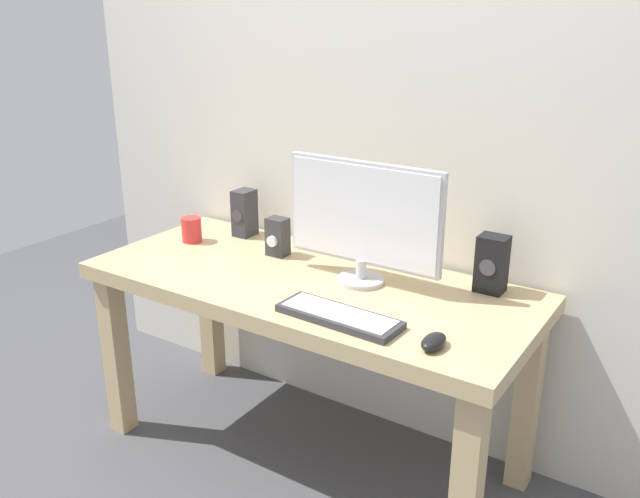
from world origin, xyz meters
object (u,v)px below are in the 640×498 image
desk (308,306)px  coffee_mug (192,230)px  speaker_left (244,213)px  speaker_right (492,264)px  monitor (364,219)px  mouse (434,342)px  keyboard_primary (339,316)px  audio_controller (278,237)px

desk → coffee_mug: 0.63m
desk → speaker_left: size_ratio=8.30×
coffee_mug → speaker_left: bearing=54.0°
speaker_right → monitor: bearing=-158.0°
monitor → coffee_mug: monitor is taller
mouse → speaker_right: 0.47m
keyboard_primary → audio_controller: size_ratio=2.71×
monitor → coffee_mug: bearing=-178.9°
keyboard_primary → audio_controller: bearing=144.5°
mouse → coffee_mug: (-1.18, 0.29, 0.03)m
audio_controller → speaker_right: bearing=8.0°
mouse → speaker_left: 1.16m
keyboard_primary → speaker_right: bearing=56.6°
keyboard_primary → mouse: (0.31, -0.01, 0.01)m
desk → coffee_mug: (-0.61, 0.07, 0.15)m
mouse → keyboard_primary: bearing=178.9°
keyboard_primary → coffee_mug: 0.92m
keyboard_primary → monitor: bearing=107.1°
speaker_right → speaker_left: 1.05m
coffee_mug → desk: bearing=-6.4°
desk → speaker_left: 0.58m
mouse → desk: bearing=158.7°
desk → speaker_right: speaker_right is taller
keyboard_primary → speaker_left: speaker_left is taller
desk → keyboard_primary: size_ratio=3.99×
desk → audio_controller: size_ratio=10.83×
speaker_left → mouse: bearing=-24.0°
monitor → speaker_left: 0.68m
mouse → coffee_mug: bearing=166.0°
speaker_left → coffee_mug: speaker_left is taller
desk → monitor: (0.17, 0.08, 0.33)m
keyboard_primary → coffee_mug: bearing=161.8°
mouse → audio_controller: audio_controller is taller
keyboard_primary → desk: bearing=140.4°
speaker_left → desk: bearing=-27.2°
speaker_left → audio_controller: (0.25, -0.11, -0.02)m
monitor → audio_controller: bearing=173.1°
desk → monitor: size_ratio=2.78×
desk → coffee_mug: coffee_mug is taller
desk → audio_controller: bearing=149.9°
speaker_left → coffee_mug: size_ratio=1.92×
keyboard_primary → mouse: bearing=-1.0°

